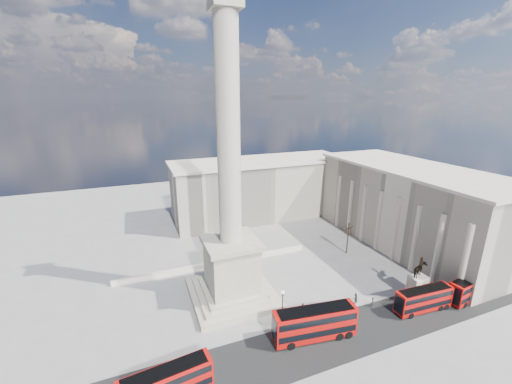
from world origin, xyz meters
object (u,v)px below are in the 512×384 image
Objects in this scene: pedestrian_walking at (373,302)px; pedestrian_standing at (355,298)px; red_bus_c at (424,299)px; victorian_lamp at (283,306)px; red_bus_b at (315,323)px; equestrian_statue at (417,284)px; pedestrian_crossing at (303,307)px; red_bus_d at (472,287)px; red_bus_a at (167,384)px; nelsons_column at (231,228)px.

pedestrian_walking is 2.79m from pedestrian_standing.
red_bus_c is 23.65m from victorian_lamp.
pedestrian_walking is at bearing 19.16° from red_bus_b.
equestrian_statue is 20.63m from pedestrian_crossing.
pedestrian_standing reaches higher than pedestrian_walking.
victorian_lamp is (-33.43, 5.67, 1.50)m from red_bus_d.
victorian_lamp is (17.53, 6.10, 1.43)m from red_bus_a.
nelsons_column reaches higher than victorian_lamp.
nelsons_column reaches higher than pedestrian_standing.
red_bus_d is (38.20, -15.69, -10.76)m from nelsons_column.
red_bus_a is at bearing 5.35° from pedestrian_standing.
equestrian_statue reaches higher than red_bus_a.
nelsons_column reaches higher than red_bus_b.
red_bus_a is at bearing -128.33° from nelsons_column.
red_bus_a is 40.59m from red_bus_c.
victorian_lamp reaches higher than red_bus_b.
pedestrian_standing is at bearing 154.86° from red_bus_d.
red_bus_d is at bearing -150.09° from pedestrian_crossing.
equestrian_statue is 8.97m from pedestrian_walking.
pedestrian_standing is (-10.78, 2.67, -1.80)m from equestrian_statue.
victorian_lamp is (-23.05, 5.06, 1.56)m from red_bus_c.
equestrian_statue is (24.83, -2.08, -0.94)m from victorian_lamp.
red_bus_a is (-12.75, -16.13, -10.69)m from nelsons_column.
victorian_lamp reaches higher than red_bus_c.
red_bus_a is at bearing -175.02° from red_bus_c.
red_bus_d is 9.33m from equestrian_statue.
red_bus_c reaches higher than pedestrian_walking.
nelsons_column is 19.15m from red_bus_b.
nelsons_column is 4.81× the size of red_bus_d.
victorian_lamp is 3.62× the size of pedestrian_walking.
red_bus_c reaches higher than pedestrian_crossing.
pedestrian_crossing is at bearing -40.99° from nelsons_column.
red_bus_b is (8.06, -13.95, -10.35)m from nelsons_column.
equestrian_statue is at bearing 150.12° from red_bus_d.
pedestrian_crossing is at bearing 21.34° from victorian_lamp.
red_bus_b is at bearing -59.99° from nelsons_column.
pedestrian_walking is (12.80, 2.61, -1.71)m from red_bus_b.
pedestrian_crossing is at bearing 84.14° from red_bus_b.
red_bus_d is 29.75m from pedestrian_crossing.
nelsons_column reaches higher than equestrian_statue.
red_bus_a is 33.98m from pedestrian_walking.
nelsons_column is 5.00× the size of red_bus_c.
pedestrian_standing is at bearing 2.39° from victorian_lamp.
pedestrian_crossing is at bearing 13.19° from red_bus_a.
pedestrian_standing is (-19.39, 6.26, -1.25)m from red_bus_d.
pedestrian_walking is 11.85m from pedestrian_crossing.
pedestrian_walking is at bearing 174.98° from equestrian_statue.
victorian_lamp is at bearing 142.52° from pedestrian_walking.
nelsons_column is 6.34× the size of equestrian_statue.
red_bus_b is 19.80m from red_bus_c.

